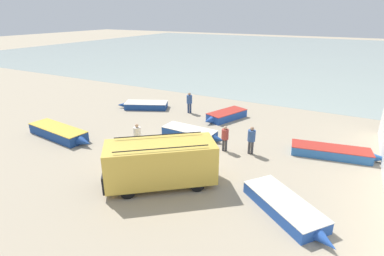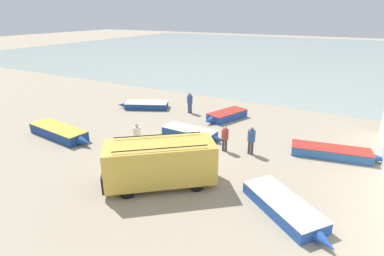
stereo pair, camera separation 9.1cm
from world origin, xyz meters
The scene contains 13 objects.
ground_plane centered at (0.00, 0.00, 0.00)m, with size 200.00×200.00×0.00m, color tan.
sea_water centered at (0.00, 52.00, 0.00)m, with size 120.00×80.00×0.01m, color #99A89E.
parked_van centered at (1.35, -3.68, 1.20)m, with size 5.25×4.76×2.29m.
fishing_rowboat_0 centered at (-7.76, -2.03, 0.34)m, with size 5.71×1.89×0.67m.
fishing_rowboat_1 centered at (-0.19, 2.21, 0.28)m, with size 4.43×1.54×0.56m.
fishing_rowboat_2 centered at (8.40, 3.55, 0.27)m, with size 5.27×2.01×0.55m.
fishing_rowboat_3 centered at (7.12, -3.05, 0.27)m, with size 4.25×3.63×0.55m.
fishing_rowboat_4 centered at (-6.76, 5.89, 0.27)m, with size 4.33×2.86×0.55m.
fishing_rowboat_5 centered at (0.46, 6.59, 0.30)m, with size 2.46×3.99×0.60m.
fisherman_0 centered at (2.60, 1.26, 0.95)m, with size 0.42×0.42×1.59m.
fisherman_1 centered at (4.09, 1.62, 1.01)m, with size 0.44×0.44×1.69m.
fisherman_2 centered at (-2.75, 6.61, 1.03)m, with size 0.45×0.45×1.72m.
fisherman_3 centered at (-2.03, -1.10, 1.01)m, with size 0.44×0.44×1.69m.
Camera 2 is at (8.70, -13.92, 7.78)m, focal length 28.00 mm.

